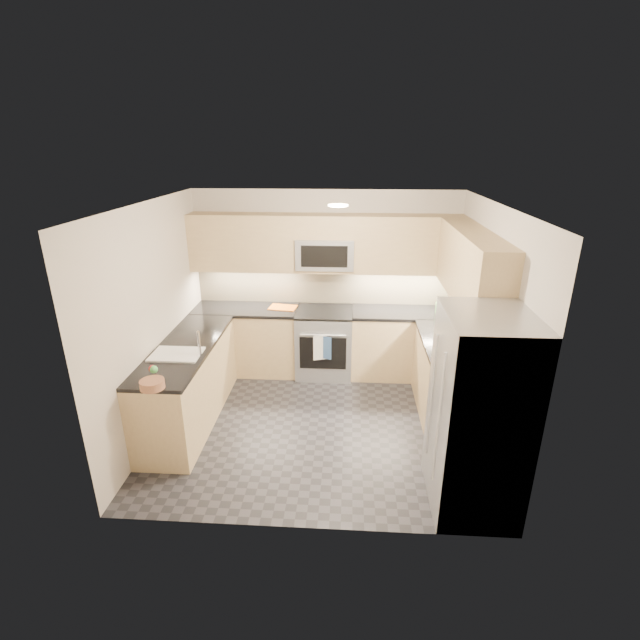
{
  "coord_description": "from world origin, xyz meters",
  "views": [
    {
      "loc": [
        0.32,
        -4.63,
        3.06
      ],
      "look_at": [
        0.0,
        0.35,
        1.15
      ],
      "focal_mm": 26.0,
      "sensor_mm": 36.0,
      "label": 1
    }
  ],
  "objects_px": {
    "cutting_board": "(283,307)",
    "fruit_basket": "(152,384)",
    "microwave": "(325,253)",
    "gas_range": "(324,343)",
    "refrigerator": "(478,414)",
    "utensil_bowl": "(446,308)"
  },
  "relations": [
    {
      "from": "gas_range",
      "to": "fruit_basket",
      "type": "xyz_separation_m",
      "value": [
        -1.47,
        -2.24,
        0.53
      ]
    },
    {
      "from": "fruit_basket",
      "to": "utensil_bowl",
      "type": "bearing_deg",
      "value": 35.65
    },
    {
      "from": "cutting_board",
      "to": "fruit_basket",
      "type": "distance_m",
      "value": 2.47
    },
    {
      "from": "gas_range",
      "to": "refrigerator",
      "type": "xyz_separation_m",
      "value": [
        1.45,
        -2.43,
        0.45
      ]
    },
    {
      "from": "cutting_board",
      "to": "fruit_basket",
      "type": "bearing_deg",
      "value": -111.16
    },
    {
      "from": "microwave",
      "to": "utensil_bowl",
      "type": "distance_m",
      "value": 1.76
    },
    {
      "from": "refrigerator",
      "to": "utensil_bowl",
      "type": "bearing_deg",
      "value": 86.14
    },
    {
      "from": "microwave",
      "to": "refrigerator",
      "type": "bearing_deg",
      "value": -60.38
    },
    {
      "from": "gas_range",
      "to": "fruit_basket",
      "type": "distance_m",
      "value": 2.73
    },
    {
      "from": "microwave",
      "to": "refrigerator",
      "type": "height_order",
      "value": "microwave"
    },
    {
      "from": "utensil_bowl",
      "to": "fruit_basket",
      "type": "relative_size",
      "value": 1.17
    },
    {
      "from": "microwave",
      "to": "fruit_basket",
      "type": "xyz_separation_m",
      "value": [
        -1.47,
        -2.36,
        -0.72
      ]
    },
    {
      "from": "gas_range",
      "to": "fruit_basket",
      "type": "relative_size",
      "value": 4.06
    },
    {
      "from": "refrigerator",
      "to": "utensil_bowl",
      "type": "relative_size",
      "value": 6.84
    },
    {
      "from": "gas_range",
      "to": "fruit_basket",
      "type": "height_order",
      "value": "fruit_basket"
    },
    {
      "from": "refrigerator",
      "to": "utensil_bowl",
      "type": "height_order",
      "value": "refrigerator"
    },
    {
      "from": "refrigerator",
      "to": "fruit_basket",
      "type": "relative_size",
      "value": 8.03
    },
    {
      "from": "fruit_basket",
      "to": "cutting_board",
      "type": "bearing_deg",
      "value": 68.84
    },
    {
      "from": "refrigerator",
      "to": "gas_range",
      "type": "bearing_deg",
      "value": 120.88
    },
    {
      "from": "microwave",
      "to": "cutting_board",
      "type": "xyz_separation_m",
      "value": [
        -0.58,
        -0.07,
        -0.75
      ]
    },
    {
      "from": "microwave",
      "to": "fruit_basket",
      "type": "distance_m",
      "value": 2.87
    },
    {
      "from": "microwave",
      "to": "refrigerator",
      "type": "relative_size",
      "value": 0.42
    }
  ]
}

